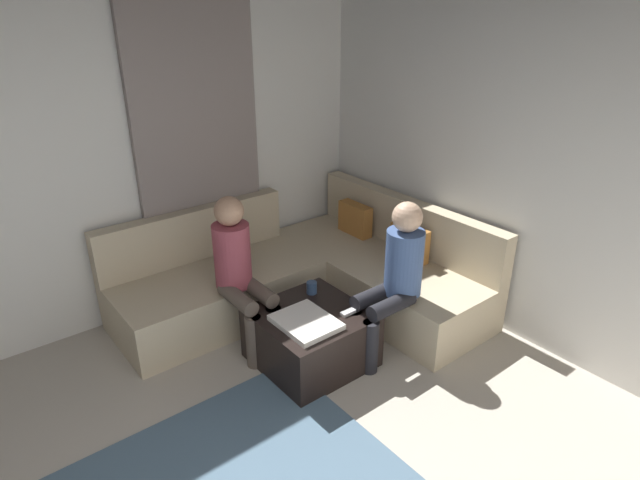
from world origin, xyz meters
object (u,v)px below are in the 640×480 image
person_on_couch_back (394,275)px  person_on_couch_side (240,269)px  sectional_couch (310,275)px  ottoman (311,337)px  coffee_mug (312,288)px  game_remote (350,312)px

person_on_couch_back → person_on_couch_side: (-0.79, -0.83, 0.00)m
sectional_couch → person_on_couch_back: 1.01m
ottoman → person_on_couch_back: person_on_couch_back is taller
sectional_couch → person_on_couch_side: bearing=-79.2°
coffee_mug → person_on_couch_side: size_ratio=0.08×
coffee_mug → person_on_couch_back: (0.49, 0.38, 0.19)m
person_on_couch_side → sectional_couch: bearing=-169.2°
game_remote → person_on_couch_side: 0.88m
sectional_couch → person_on_couch_back: bearing=3.4°
game_remote → person_on_couch_back: bearing=74.8°
coffee_mug → person_on_couch_back: bearing=37.8°
sectional_couch → person_on_couch_side: (0.15, -0.78, 0.38)m
sectional_couch → game_remote: (0.85, -0.29, 0.15)m
coffee_mug → person_on_couch_back: size_ratio=0.08×
sectional_couch → coffee_mug: (0.45, -0.33, 0.19)m
ottoman → person_on_couch_side: 0.74m
coffee_mug → person_on_couch_side: 0.57m
ottoman → coffee_mug: 0.38m
game_remote → person_on_couch_side: size_ratio=0.12×
sectional_couch → game_remote: size_ratio=17.00×
sectional_couch → person_on_couch_side: 0.88m
ottoman → person_on_couch_side: size_ratio=0.63×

